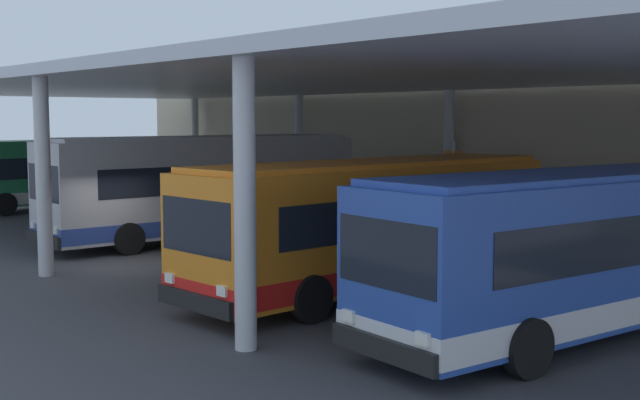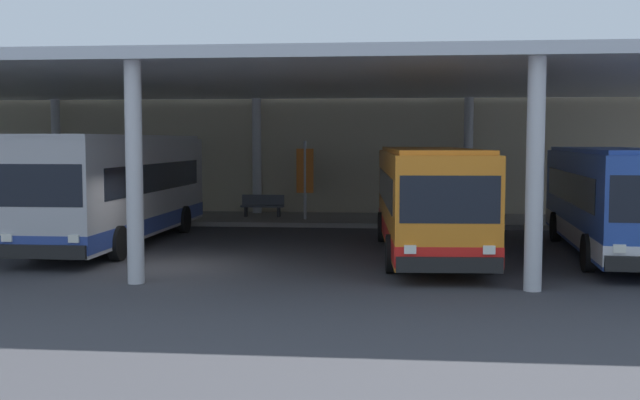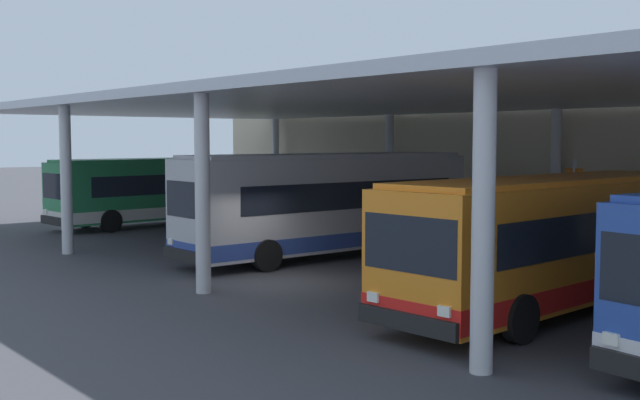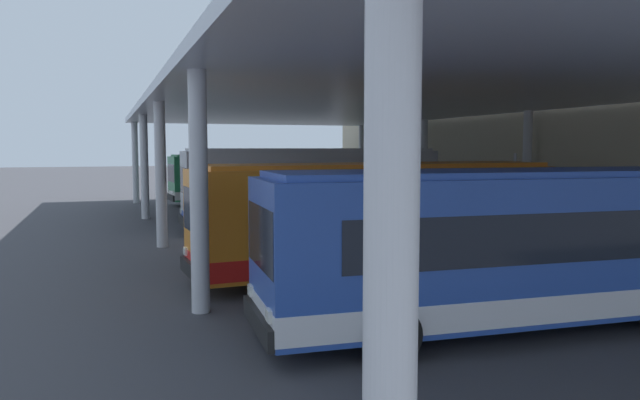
% 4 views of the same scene
% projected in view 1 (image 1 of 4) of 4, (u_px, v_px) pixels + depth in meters
% --- Properties ---
extents(ground_plane, '(200.00, 200.00, 0.00)m').
position_uv_depth(ground_plane, '(132.00, 265.00, 23.79)').
color(ground_plane, '#3D3D42').
extents(platform_kerb, '(42.00, 4.50, 0.18)m').
position_uv_depth(platform_kerb, '(416.00, 227.00, 31.30)').
color(platform_kerb, gray).
rests_on(platform_kerb, ground).
extents(station_building_facade, '(48.00, 1.60, 7.57)m').
position_uv_depth(station_building_facade, '(474.00, 128.00, 33.01)').
color(station_building_facade, '#C1B293').
rests_on(station_building_facade, ground).
extents(canopy_shelter, '(40.00, 17.00, 5.55)m').
position_uv_depth(canopy_shelter, '(284.00, 83.00, 26.79)').
color(canopy_shelter, silver).
rests_on(canopy_shelter, ground).
extents(bus_nearest_bay, '(3.18, 10.66, 3.17)m').
position_uv_depth(bus_nearest_bay, '(61.00, 173.00, 38.63)').
color(bus_nearest_bay, '#28844C').
rests_on(bus_nearest_bay, ground).
extents(bus_second_bay, '(2.81, 11.35, 3.57)m').
position_uv_depth(bus_second_bay, '(204.00, 187.00, 28.50)').
color(bus_second_bay, '#B7B7BC').
rests_on(bus_second_bay, ground).
extents(bus_middle_bay, '(3.13, 10.65, 3.17)m').
position_uv_depth(bus_middle_bay, '(375.00, 224.00, 20.02)').
color(bus_middle_bay, orange).
rests_on(bus_middle_bay, ground).
extents(bus_far_bay, '(3.20, 10.67, 3.17)m').
position_uv_depth(bus_far_bay, '(589.00, 249.00, 16.17)').
color(bus_far_bay, '#284CA8').
rests_on(bus_far_bay, ground).
extents(bench_waiting, '(1.80, 0.45, 0.92)m').
position_uv_depth(bench_waiting, '(428.00, 213.00, 30.87)').
color(bench_waiting, '#4C515B').
rests_on(bench_waiting, platform_kerb).
extents(trash_bin, '(0.52, 0.52, 0.98)m').
position_uv_depth(trash_bin, '(372.00, 207.00, 32.94)').
color(trash_bin, '#236638').
rests_on(trash_bin, platform_kerb).
extents(banner_sign, '(0.70, 0.12, 3.20)m').
position_uv_depth(banner_sign, '(453.00, 182.00, 28.72)').
color(banner_sign, '#B2B2B7').
rests_on(banner_sign, platform_kerb).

